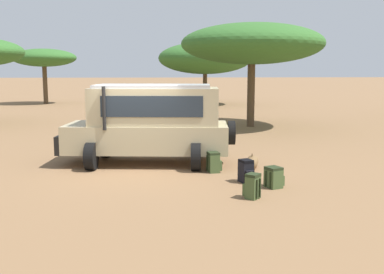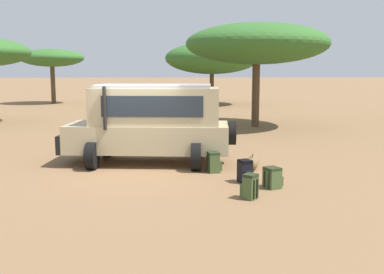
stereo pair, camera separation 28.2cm
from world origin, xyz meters
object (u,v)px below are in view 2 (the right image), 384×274
backpack_beside_front_wheel (214,162)px  acacia_tree_left_mid (52,58)px  backpack_near_rear_wheel (273,178)px  duffel_bag_low_black_case (252,163)px  backpack_cluster_center (245,172)px  safari_vehicle (152,122)px  acacia_tree_centre_back (212,58)px  acacia_tree_right_mid (257,44)px  backpack_outermost (250,187)px

backpack_beside_front_wheel → acacia_tree_left_mid: acacia_tree_left_mid is taller
backpack_near_rear_wheel → duffel_bag_low_black_case: size_ratio=0.64×
duffel_bag_low_black_case → backpack_cluster_center: bearing=-107.7°
safari_vehicle → backpack_cluster_center: size_ratio=9.19×
safari_vehicle → acacia_tree_centre_back: size_ratio=0.70×
acacia_tree_left_mid → acacia_tree_right_mid: bearing=-50.0°
acacia_tree_right_mid → backpack_cluster_center: bearing=-102.8°
backpack_near_rear_wheel → acacia_tree_centre_back: acacia_tree_centre_back is taller
backpack_near_rear_wheel → acacia_tree_right_mid: (2.01, 11.94, 3.89)m
backpack_beside_front_wheel → acacia_tree_left_mid: size_ratio=0.11×
backpack_outermost → backpack_beside_front_wheel: bearing=100.8°
backpack_cluster_center → acacia_tree_left_mid: size_ratio=0.11×
backpack_cluster_center → duffel_bag_low_black_case: (0.52, 1.62, -0.11)m
duffel_bag_low_black_case → acacia_tree_right_mid: acacia_tree_right_mid is taller
duffel_bag_low_black_case → backpack_near_rear_wheel: bearing=-88.4°
backpack_cluster_center → duffel_bag_low_black_case: backpack_cluster_center is taller
backpack_outermost → backpack_near_rear_wheel: bearing=50.5°
backpack_beside_front_wheel → backpack_near_rear_wheel: backpack_beside_front_wheel is taller
backpack_near_rear_wheel → backpack_outermost: backpack_outermost is taller
backpack_beside_front_wheel → acacia_tree_centre_back: bearing=84.0°
backpack_outermost → acacia_tree_left_mid: (-11.36, 29.64, 3.59)m
duffel_bag_low_black_case → acacia_tree_centre_back: (1.42, 24.56, 3.65)m
backpack_cluster_center → acacia_tree_right_mid: acacia_tree_right_mid is taller
backpack_cluster_center → acacia_tree_right_mid: (2.59, 11.36, 3.86)m
safari_vehicle → backpack_near_rear_wheel: size_ratio=10.48×
safari_vehicle → backpack_outermost: size_ratio=9.49×
safari_vehicle → acacia_tree_right_mid: (5.04, 8.76, 2.85)m
backpack_beside_front_wheel → acacia_tree_right_mid: bearing=72.2°
backpack_beside_front_wheel → backpack_outermost: (0.52, -2.70, -0.00)m
backpack_beside_front_wheel → backpack_cluster_center: size_ratio=0.97×
backpack_beside_front_wheel → backpack_cluster_center: 1.41m
backpack_cluster_center → backpack_near_rear_wheel: (0.58, -0.58, -0.04)m
duffel_bag_low_black_case → acacia_tree_left_mid: (-12.04, 26.56, 3.69)m
acacia_tree_left_mid → backpack_beside_front_wheel: bearing=-68.1°
backpack_outermost → acacia_tree_centre_back: acacia_tree_centre_back is taller
acacia_tree_left_mid → acacia_tree_right_mid: (14.11, -16.81, 0.28)m
backpack_outermost → acacia_tree_right_mid: acacia_tree_right_mid is taller
backpack_near_rear_wheel → acacia_tree_centre_back: 27.03m
duffel_bag_low_black_case → acacia_tree_left_mid: bearing=114.4°
backpack_cluster_center → backpack_outermost: (-0.16, -1.47, -0.01)m
backpack_beside_front_wheel → backpack_outermost: bearing=-79.2°
backpack_cluster_center → safari_vehicle: bearing=133.3°
backpack_cluster_center → duffel_bag_low_black_case: bearing=72.3°
backpack_outermost → acacia_tree_left_mid: size_ratio=0.11×
acacia_tree_left_mid → backpack_outermost: bearing=-69.0°
safari_vehicle → acacia_tree_centre_back: 24.12m
acacia_tree_centre_back → acacia_tree_left_mid: bearing=171.6°
acacia_tree_centre_back → backpack_cluster_center: bearing=-94.2°
backpack_outermost → acacia_tree_left_mid: bearing=111.0°
backpack_near_rear_wheel → acacia_tree_left_mid: acacia_tree_left_mid is taller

